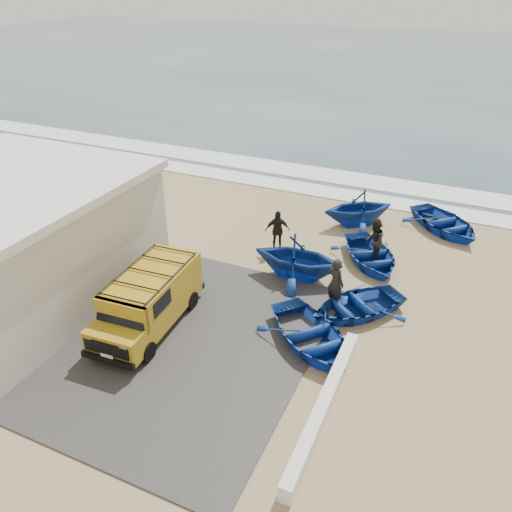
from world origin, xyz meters
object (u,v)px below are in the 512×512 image
(boat_near_right, at_px, (357,305))
(boat_far_right, at_px, (445,223))
(boat_mid_left, at_px, (298,257))
(van, at_px, (149,298))
(boat_mid_right, at_px, (370,255))
(building, at_px, (2,240))
(boat_near_left, at_px, (311,335))
(parapet, at_px, (324,405))
(fisherman_back, at_px, (277,230))
(boat_far_left, at_px, (358,208))
(fisherman_front, at_px, (335,283))
(fisherman_middle, at_px, (374,241))

(boat_near_right, height_order, boat_far_right, boat_far_right)
(boat_mid_left, bearing_deg, boat_far_right, -38.49)
(van, height_order, boat_mid_right, van)
(boat_mid_left, bearing_deg, building, 116.72)
(boat_near_left, height_order, boat_mid_right, boat_near_left)
(van, bearing_deg, boat_mid_right, 47.08)
(parapet, xyz_separation_m, boat_near_left, (-1.25, 2.55, 0.13))
(van, xyz_separation_m, fisherman_back, (1.90, 6.67, -0.18))
(boat_near_right, xyz_separation_m, boat_far_left, (-1.74, 6.98, 0.51))
(boat_near_right, bearing_deg, fisherman_front, -150.53)
(boat_far_left, bearing_deg, fisherman_front, -31.41)
(boat_mid_left, relative_size, boat_far_right, 0.89)
(boat_mid_right, bearing_deg, boat_near_left, -129.15)
(fisherman_back, bearing_deg, building, -168.51)
(boat_near_left, bearing_deg, building, 139.67)
(van, xyz_separation_m, fisherman_front, (5.35, 3.67, -0.12))
(boat_near_right, bearing_deg, parapet, -44.22)
(boat_near_left, relative_size, boat_far_right, 0.98)
(parapet, bearing_deg, van, 168.28)
(boat_near_right, distance_m, boat_far_right, 8.26)
(boat_near_left, bearing_deg, boat_mid_left, 67.98)
(building, distance_m, boat_mid_left, 10.87)
(boat_far_right, xyz_separation_m, fisherman_back, (-6.43, -4.79, 0.50))
(boat_near_right, xyz_separation_m, fisherman_middle, (-0.31, 3.84, 0.59))
(parapet, distance_m, fisherman_middle, 8.73)
(parapet, bearing_deg, boat_near_right, 94.03)
(parapet, distance_m, boat_far_left, 12.01)
(parapet, xyz_separation_m, boat_mid_left, (-3.06, 6.23, 0.65))
(boat_mid_right, xyz_separation_m, fisherman_back, (-3.97, -0.45, 0.52))
(boat_near_left, xyz_separation_m, boat_far_left, (-0.84, 9.27, 0.48))
(van, bearing_deg, boat_near_left, 9.14)
(parapet, distance_m, fisherman_front, 5.22)
(parapet, xyz_separation_m, boat_mid_right, (-0.69, 8.48, 0.11))
(boat_mid_left, height_order, boat_far_right, boat_mid_left)
(parapet, height_order, fisherman_back, fisherman_back)
(building, height_order, boat_near_left, building)
(boat_near_right, distance_m, fisherman_back, 5.40)
(boat_near_left, xyz_separation_m, fisherman_back, (-3.41, 5.49, 0.50))
(building, height_order, parapet, building)
(building, height_order, boat_far_left, building)
(boat_far_left, bearing_deg, boat_near_left, -33.58)
(fisherman_front, bearing_deg, boat_far_right, -85.03)
(boat_far_right, bearing_deg, fisherman_back, 171.33)
(boat_near_left, bearing_deg, boat_far_left, 47.00)
(fisherman_front, bearing_deg, boat_near_right, -166.38)
(boat_far_left, height_order, fisherman_back, fisherman_back)
(boat_near_right, xyz_separation_m, boat_mid_left, (-2.72, 1.39, 0.55))
(building, xyz_separation_m, boat_near_left, (11.25, 1.55, -1.76))
(boat_near_left, distance_m, fisherman_front, 2.54)
(van, relative_size, boat_mid_left, 1.36)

